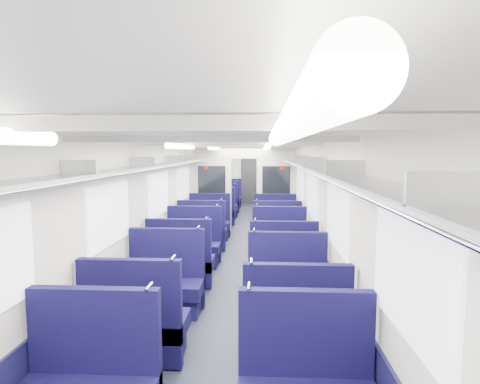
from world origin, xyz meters
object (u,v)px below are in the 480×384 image
seat_12 (181,264)px  seat_26 (228,199)px  seat_22 (221,207)px  end_door (250,180)px  seat_8 (135,328)px  seat_11 (288,293)px  seat_17 (277,235)px  bulkhead (244,187)px  seat_27 (270,199)px  seat_9 (295,335)px  seat_10 (165,286)px  seat_23 (272,207)px  seat_18 (209,225)px  seat_25 (271,203)px  seat_16 (202,234)px  seat_21 (273,213)px  seat_15 (279,247)px  seat_13 (283,268)px  seat_20 (218,213)px  seat_19 (275,225)px  seat_14 (193,247)px  seat_24 (225,202)px

seat_12 → seat_26: bearing=90.0°
seat_22 → seat_26: same height
end_door → seat_8: size_ratio=1.71×
seat_11 → seat_17: same height
bulkhead → seat_27: size_ratio=2.40×
seat_9 → seat_10: 2.14m
seat_17 → seat_27: bearing=90.0°
seat_9 → seat_23: same height
seat_18 → seat_25: same height
seat_16 → seat_21: 3.50m
seat_23 → seat_15: bearing=-90.0°
seat_13 → seat_23: 6.74m
seat_11 → seat_22: size_ratio=1.00×
bulkhead → seat_12: bearing=-100.5°
seat_13 → seat_27: same height
seat_22 → seat_15: bearing=-72.7°
seat_27 → seat_25: bearing=-90.0°
seat_16 → seat_20: bearing=90.0°
bulkhead → seat_23: 2.46m
seat_25 → seat_13: bearing=-90.0°
seat_15 → seat_17: same height
seat_15 → seat_23: bearing=90.0°
seat_10 → seat_11: (1.66, -0.15, 0.00)m
seat_9 → seat_19: same height
end_door → seat_15: bearing=-84.8°
seat_14 → seat_17: size_ratio=1.00×
seat_10 → seat_19: (1.66, 4.54, 0.00)m
seat_24 → seat_27: same height
seat_18 → seat_19: 1.66m
seat_9 → seat_20: same height
seat_19 → seat_20: same height
seat_11 → seat_23: bearing=90.0°
seat_13 → seat_24: (-1.66, 7.97, 0.00)m
seat_13 → seat_22: 6.86m
end_door → seat_9: 12.76m
seat_14 → seat_23: (1.66, 5.45, 0.00)m
seat_10 → seat_14: size_ratio=1.00×
seat_8 → seat_23: (1.66, 8.97, 0.00)m
seat_20 → seat_25: (1.66, 2.30, 0.00)m
seat_14 → seat_15: (1.66, 0.04, 0.00)m
seat_8 → seat_14: size_ratio=1.00×
seat_27 → seat_12: bearing=-100.5°
seat_23 → seat_25: bearing=90.0°
seat_18 → seat_22: bearing=90.0°
seat_26 → seat_11: bearing=-80.7°
seat_21 → seat_18: bearing=-130.6°
bulkhead → seat_25: size_ratio=2.40×
seat_14 → seat_26: bearing=90.0°
bulkhead → seat_18: bulkhead is taller
seat_14 → seat_24: (0.00, 6.68, 0.00)m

